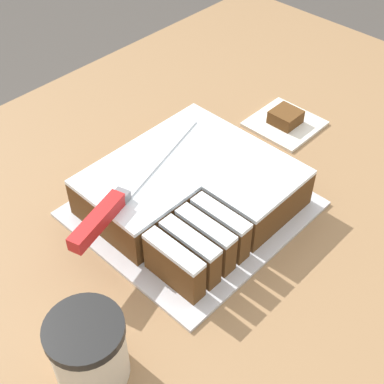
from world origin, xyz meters
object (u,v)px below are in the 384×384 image
Objects in this scene: knife at (112,205)px; coffee_cup at (89,350)px; cake_board at (192,209)px; cake at (192,189)px; brownie at (286,117)px.

coffee_cup is (-0.16, -0.14, -0.03)m from knife.
coffee_cup reaches higher than cake_board.
coffee_cup reaches higher than cake.
cake_board is 0.30m from brownie.
coffee_cup reaches higher than brownie.
cake_board is 3.30× the size of coffee_cup.
knife is at bearing 41.32° from coffee_cup.
knife reaches higher than cake.
coffee_cup is (-0.30, -0.11, 0.01)m from cake.
cake is (0.00, 0.00, 0.04)m from cake_board.
brownie is (0.59, 0.14, -0.03)m from coffee_cup.
knife is 0.21m from coffee_cup.
brownie is at bearing -16.23° from knife.
cake reaches higher than brownie.
knife reaches higher than cake_board.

